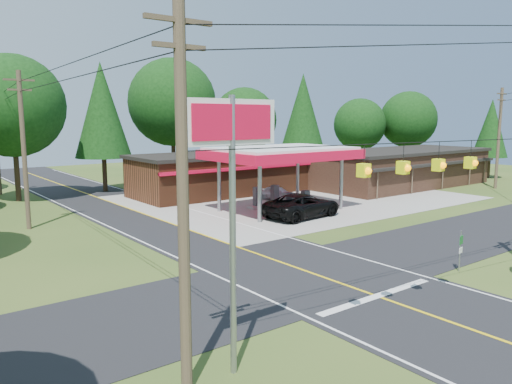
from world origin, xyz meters
TOP-DOWN VIEW (x-y plane):
  - ground at (0.00, 0.00)m, footprint 120.00×120.00m
  - main_highway at (0.00, 0.00)m, footprint 8.00×120.00m
  - cross_road at (0.00, 0.00)m, footprint 70.00×7.00m
  - lane_center_yellow at (0.00, 0.00)m, footprint 0.15×110.00m
  - gas_canopy at (9.00, 13.00)m, footprint 10.60×7.40m
  - convenience_store at (10.00, 22.98)m, footprint 16.40×7.55m
  - strip_building at (28.00, 15.98)m, footprint 20.40×8.75m
  - utility_pole_near_left at (-9.50, -5.00)m, footprint 1.80×0.30m
  - utility_pole_far_left at (-8.00, 18.00)m, footprint 1.80×0.30m
  - utility_pole_far_right at (34.00, 9.00)m, footprint 1.80×0.30m
  - overhead_beacons at (-1.00, -6.00)m, footprint 17.04×2.04m
  - treeline_backdrop at (0.82, 24.01)m, footprint 70.27×51.59m
  - suv_car at (8.50, 10.00)m, footprint 6.73×6.73m
  - sedan_car at (12.00, 17.00)m, footprint 4.71×4.71m
  - big_stop_sign at (-8.00, -5.01)m, footprint 2.86×0.20m
  - route_sign_post at (5.69, -3.78)m, footprint 0.40×0.13m

SIDE VIEW (x-z plane):
  - ground at x=0.00m, z-range 0.00..0.00m
  - main_highway at x=0.00m, z-range 0.00..0.02m
  - cross_road at x=0.00m, z-range 0.00..0.03m
  - lane_center_yellow at x=0.00m, z-range 0.02..0.03m
  - sedan_car at x=12.00m, z-range 0.00..1.19m
  - suv_car at x=8.50m, z-range 0.00..1.72m
  - route_sign_post at x=5.69m, z-range 0.18..2.13m
  - strip_building at x=28.00m, z-range 0.01..3.81m
  - convenience_store at x=10.00m, z-range 0.02..3.82m
  - gas_canopy at x=9.00m, z-range 1.83..6.70m
  - utility_pole_near_left at x=-9.50m, z-range 0.20..10.20m
  - utility_pole_far_left at x=-8.00m, z-range 0.20..10.20m
  - utility_pole_far_right at x=34.00m, z-range 0.20..10.20m
  - big_stop_sign at x=-8.00m, z-range 1.97..9.67m
  - overhead_beacons at x=-1.00m, z-range 5.70..6.73m
  - treeline_backdrop at x=0.82m, z-range 0.84..14.14m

